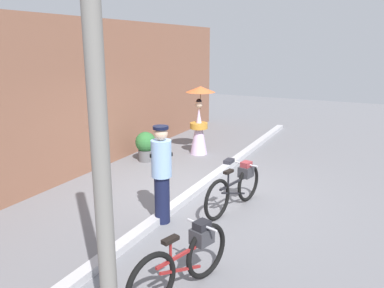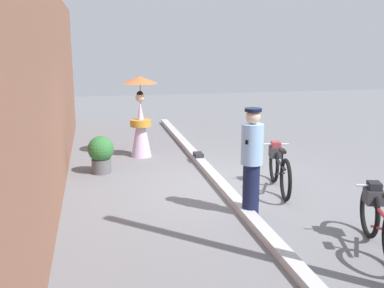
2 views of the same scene
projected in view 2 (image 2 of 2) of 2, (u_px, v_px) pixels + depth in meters
name	position (u px, v px, depth m)	size (l,w,h in m)	color
ground_plane	(221.00, 187.00, 8.62)	(30.00, 30.00, 0.00)	slate
building_wall	(44.00, 96.00, 7.60)	(14.00, 0.40, 3.57)	brown
sidewalk_curb	(221.00, 184.00, 8.61)	(14.00, 0.20, 0.12)	#B2B2B7
bicycle_near_officer	(279.00, 167.00, 8.39)	(1.78, 0.53, 0.82)	black
bicycle_far_side	(380.00, 219.00, 5.95)	(1.65, 0.61, 0.83)	black
person_officer	(252.00, 159.00, 7.04)	(0.34, 0.34, 1.70)	#141938
person_with_parasol	(141.00, 117.00, 10.70)	(0.81, 0.81, 1.88)	silver
potted_plant_by_door	(101.00, 153.00, 9.46)	(0.55, 0.53, 0.78)	#59595B
backpack_on_pavement	(199.00, 157.00, 10.38)	(0.32, 0.19, 0.21)	#26262D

